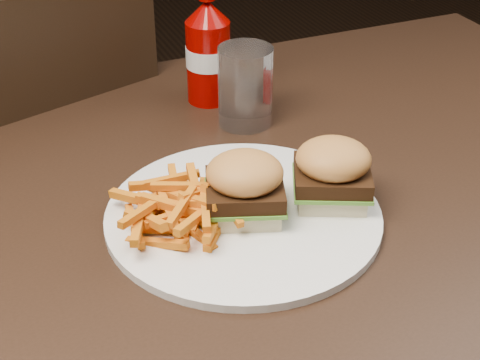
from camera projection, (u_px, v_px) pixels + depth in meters
name	position (u px, v px, depth m)	size (l,w,h in m)	color
dining_table	(274.00, 181.00, 0.99)	(1.20, 0.80, 0.04)	black
chair_far	(6.00, 220.00, 1.43)	(0.47, 0.47, 0.04)	black
plate	(243.00, 216.00, 0.88)	(0.33, 0.33, 0.01)	white
sandwich_half_a	(245.00, 207.00, 0.87)	(0.08, 0.08, 0.02)	beige
sandwich_half_b	(331.00, 192.00, 0.90)	(0.08, 0.08, 0.02)	beige
fries_pile	(182.00, 207.00, 0.85)	(0.12, 0.12, 0.05)	#D55B06
ketchup_bottle	(208.00, 64.00, 1.13)	(0.07, 0.07, 0.14)	#810100
tumbler	(245.00, 89.00, 1.06)	(0.08, 0.08, 0.13)	white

